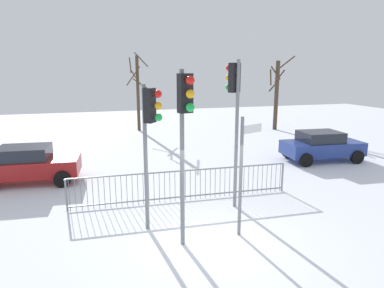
{
  "coord_description": "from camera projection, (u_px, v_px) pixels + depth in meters",
  "views": [
    {
      "loc": [
        -2.77,
        -7.65,
        4.37
      ],
      "look_at": [
        0.29,
        2.76,
        1.99
      ],
      "focal_mm": 31.41,
      "sensor_mm": 36.0,
      "label": 1
    }
  ],
  "objects": [
    {
      "name": "bare_tree_centre",
      "position": [
        138.0,
        91.0,
        24.4
      ],
      "size": [
        1.58,
        1.59,
        5.61
      ],
      "color": "#473828",
      "rests_on": "ground"
    },
    {
      "name": "car_blue_trailing",
      "position": [
        322.0,
        145.0,
        16.51
      ],
      "size": [
        3.91,
        2.16,
        1.47
      ],
      "rotation": [
        0.0,
        0.0,
        -0.07
      ],
      "color": "navy",
      "rests_on": "ground"
    },
    {
      "name": "pedestrian_guard_railing",
      "position": [
        183.0,
        185.0,
        11.47
      ],
      "size": [
        7.59,
        0.36,
        1.07
      ],
      "rotation": [
        0.0,
        0.0,
        -0.04
      ],
      "color": "slate",
      "rests_on": "ground"
    },
    {
      "name": "traffic_light_mid_left",
      "position": [
        234.0,
        101.0,
        10.45
      ],
      "size": [
        0.38,
        0.54,
        4.7
      ],
      "rotation": [
        0.0,
        0.0,
        0.36
      ],
      "color": "slate",
      "rests_on": "ground"
    },
    {
      "name": "direction_sign_post",
      "position": [
        242.0,
        170.0,
        8.8
      ],
      "size": [
        0.74,
        0.35,
        3.23
      ],
      "rotation": [
        0.0,
        0.0,
        0.4
      ],
      "color": "slate",
      "rests_on": "ground"
    },
    {
      "name": "ground_plane",
      "position": [
        211.0,
        240.0,
        8.86
      ],
      "size": [
        60.0,
        60.0,
        0.0
      ],
      "primitive_type": "plane",
      "color": "white"
    },
    {
      "name": "car_red_near",
      "position": [
        28.0,
        164.0,
        13.25
      ],
      "size": [
        3.92,
        2.16,
        1.47
      ],
      "rotation": [
        0.0,
        0.0,
        -0.07
      ],
      "color": "maroon",
      "rests_on": "ground"
    },
    {
      "name": "traffic_light_mid_right",
      "position": [
        185.0,
        120.0,
        7.84
      ],
      "size": [
        0.36,
        0.56,
        4.41
      ],
      "rotation": [
        0.0,
        0.0,
        3.36
      ],
      "color": "slate",
      "rests_on": "ground"
    },
    {
      "name": "bare_tree_right",
      "position": [
        277.0,
        93.0,
        24.9
      ],
      "size": [
        1.84,
        1.69,
        5.43
      ],
      "color": "#473828",
      "rests_on": "ground"
    },
    {
      "name": "traffic_light_foreground_right",
      "position": [
        150.0,
        125.0,
        8.82
      ],
      "size": [
        0.48,
        0.45,
        4.04
      ],
      "rotation": [
        0.0,
        0.0,
        4.06
      ],
      "color": "slate",
      "rests_on": "ground"
    }
  ]
}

